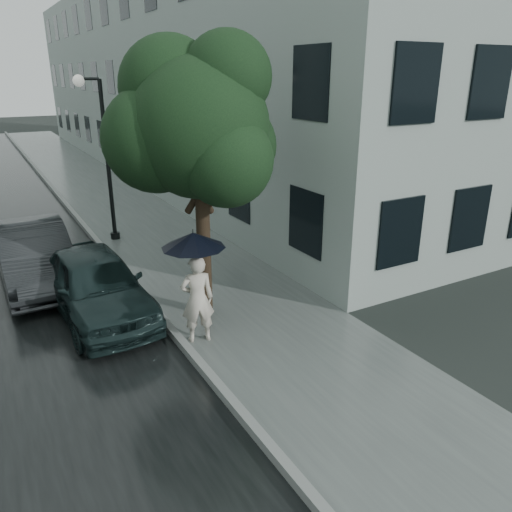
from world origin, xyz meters
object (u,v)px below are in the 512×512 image
lamp_post (101,149)px  car_far (34,254)px  street_tree (197,126)px  car_near (96,284)px  pedestrian (197,299)px

lamp_post → car_far: size_ratio=1.08×
street_tree → car_near: 3.85m
lamp_post → car_near: 5.64m
pedestrian → car_near: 2.45m
street_tree → car_far: street_tree is taller
car_near → car_far: 2.65m
lamp_post → car_far: 4.03m
street_tree → car_near: (-2.01, 0.90, -3.16)m
car_near → street_tree: bearing=-27.4°
pedestrian → street_tree: 3.26m
car_far → lamp_post: bearing=46.0°
pedestrian → car_near: bearing=-42.9°
street_tree → lamp_post: (-0.51, 5.95, -1.13)m
lamp_post → car_far: (-2.39, -2.55, -2.00)m
street_tree → lamp_post: size_ratio=1.17×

